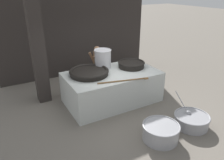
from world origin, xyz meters
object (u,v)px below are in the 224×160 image
at_px(stock_pot, 103,59).
at_px(cook, 97,65).
at_px(prep_bowl_vegetables, 191,120).
at_px(prep_bowl_meat, 161,131).
at_px(giant_wok_far, 131,64).
at_px(giant_wok_near, 89,72).

xyz_separation_m(stock_pot, cook, (0.12, 0.69, -0.47)).
height_order(prep_bowl_vegetables, prep_bowl_meat, prep_bowl_vegetables).
height_order(cook, prep_bowl_vegetables, cook).
bearing_deg(prep_bowl_vegetables, stock_pot, 113.64).
bearing_deg(cook, giant_wok_far, 127.85).
distance_m(giant_wok_near, prep_bowl_meat, 2.72).
distance_m(giant_wok_far, prep_bowl_vegetables, 2.57).
xyz_separation_m(giant_wok_near, prep_bowl_meat, (0.77, -2.47, -0.85)).
distance_m(stock_pot, prep_bowl_meat, 3.02).
height_order(giant_wok_far, prep_bowl_vegetables, giant_wok_far).
relative_size(cook, prep_bowl_vegetables, 1.27).
distance_m(cook, prep_bowl_vegetables, 3.71).
relative_size(stock_pot, prep_bowl_vegetables, 0.51).
distance_m(giant_wok_near, cook, 1.31).
xyz_separation_m(giant_wok_far, prep_bowl_meat, (-0.72, -2.40, -0.87)).
relative_size(stock_pot, prep_bowl_meat, 0.67).
bearing_deg(prep_bowl_meat, giant_wok_far, 73.38).
height_order(giant_wok_near, stock_pot, stock_pot).
height_order(giant_wok_near, prep_bowl_meat, giant_wok_near).
bearing_deg(cook, prep_bowl_vegetables, 112.18).
xyz_separation_m(stock_pot, prep_bowl_vegetables, (1.22, -2.79, -1.12)).
distance_m(stock_pot, prep_bowl_vegetables, 3.24).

